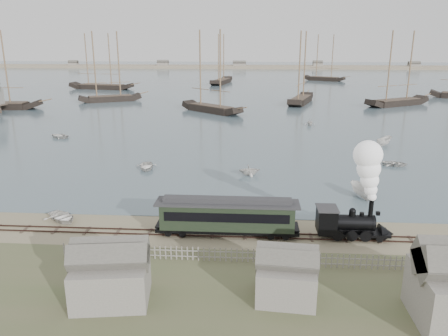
{
  "coord_description": "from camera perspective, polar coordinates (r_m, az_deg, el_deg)",
  "views": [
    {
      "loc": [
        -0.5,
        -38.92,
        17.32
      ],
      "look_at": [
        -3.67,
        8.13,
        3.5
      ],
      "focal_mm": 35.0,
      "sensor_mm": 36.0,
      "label": 1
    }
  ],
  "objects": [
    {
      "name": "schooner_2",
      "position": [
        108.97,
        -1.71,
        12.5
      ],
      "size": [
        16.83,
        15.53,
        20.0
      ],
      "primitive_type": null,
      "rotation": [
        0.0,
        0.0,
        -0.72
      ],
      "color": "black",
      "rests_on": "harbor_water"
    },
    {
      "name": "harbor_water",
      "position": [
        209.64,
        4.06,
        11.56
      ],
      "size": [
        600.0,
        336.0,
        0.06
      ],
      "primitive_type": "cube",
      "color": "#495D68",
      "rests_on": "ground"
    },
    {
      "name": "schooner_7",
      "position": [
        184.2,
        -0.34,
        14.07
      ],
      "size": [
        8.89,
        22.04,
        20.0
      ],
      "primitive_type": null,
      "rotation": [
        0.0,
        0.0,
        1.38
      ],
      "color": "black",
      "rests_on": "harbor_water"
    },
    {
      "name": "schooner_1",
      "position": [
        132.99,
        -14.91,
        12.67
      ],
      "size": [
        17.74,
        11.5,
        20.0
      ],
      "primitive_type": null,
      "rotation": [
        0.0,
        0.0,
        0.46
      ],
      "color": "black",
      "rests_on": "harbor_water"
    },
    {
      "name": "rowboat_6",
      "position": [
        86.13,
        -20.74,
        3.98
      ],
      "size": [
        4.08,
        4.66,
        0.81
      ],
      "primitive_type": "imported",
      "rotation": [
        0.0,
        0.0,
        4.31
      ],
      "color": "silver",
      "rests_on": "harbor_water"
    },
    {
      "name": "rowboat_5",
      "position": [
        78.97,
        20.14,
        3.28
      ],
      "size": [
        3.98,
        3.89,
        1.56
      ],
      "primitive_type": "imported",
      "rotation": [
        0.0,
        0.0,
        2.38
      ],
      "color": "silver",
      "rests_on": "harbor_water"
    },
    {
      "name": "rowboat_2",
      "position": [
        52.34,
        17.42,
        -2.85
      ],
      "size": [
        4.08,
        2.49,
        1.48
      ],
      "primitive_type": "imported",
      "rotation": [
        0.0,
        0.0,
        3.44
      ],
      "color": "silver",
      "rests_on": "harbor_water"
    },
    {
      "name": "picket_fence_east",
      "position": [
        38.16,
        23.85,
        -12.18
      ],
      "size": [
        15.0,
        0.1,
        1.2
      ],
      "primitive_type": null,
      "color": "slate",
      "rests_on": "ground"
    },
    {
      "name": "shed_left",
      "position": [
        32.59,
        -14.32,
        -16.34
      ],
      "size": [
        5.0,
        4.0,
        4.1
      ],
      "primitive_type": null,
      "color": "slate",
      "rests_on": "ground"
    },
    {
      "name": "rowboat_1",
      "position": [
        58.09,
        3.32,
        -0.22
      ],
      "size": [
        2.84,
        3.16,
        1.49
      ],
      "primitive_type": "imported",
      "rotation": [
        0.0,
        0.0,
        1.72
      ],
      "color": "silver",
      "rests_on": "harbor_water"
    },
    {
      "name": "ground",
      "position": [
        42.61,
        4.23,
        -7.7
      ],
      "size": [
        600.0,
        600.0,
        0.0
      ],
      "primitive_type": "plane",
      "color": "gray",
      "rests_on": "ground"
    },
    {
      "name": "schooner_6",
      "position": [
        169.14,
        -15.97,
        13.26
      ],
      "size": [
        24.72,
        9.54,
        20.0
      ],
      "primitive_type": null,
      "rotation": [
        0.0,
        0.0,
        -0.17
      ],
      "color": "black",
      "rests_on": "harbor_water"
    },
    {
      "name": "rail_track",
      "position": [
        40.77,
        4.24,
        -8.79
      ],
      "size": [
        120.0,
        1.8,
        0.16
      ],
      "color": "#36221D",
      "rests_on": "ground"
    },
    {
      "name": "schooner_3",
      "position": [
        127.14,
        10.2,
        12.81
      ],
      "size": [
        9.88,
        19.82,
        20.0
      ],
      "primitive_type": null,
      "rotation": [
        0.0,
        0.0,
        1.28
      ],
      "color": "black",
      "rests_on": "harbor_water"
    },
    {
      "name": "rowboat_0",
      "position": [
        61.73,
        -10.11,
        0.23
      ],
      "size": [
        4.45,
        3.56,
        0.82
      ],
      "primitive_type": "imported",
      "rotation": [
        0.0,
        0.0,
        0.2
      ],
      "color": "silver",
      "rests_on": "harbor_water"
    },
    {
      "name": "schooner_4",
      "position": [
        129.8,
        22.1,
        11.96
      ],
      "size": [
        20.09,
        14.8,
        20.0
      ],
      "primitive_type": null,
      "rotation": [
        0.0,
        0.0,
        0.55
      ],
      "color": "black",
      "rests_on": "harbor_water"
    },
    {
      "name": "beached_dinghy",
      "position": [
        46.62,
        -20.38,
        -6.02
      ],
      "size": [
        4.56,
        4.76,
        0.8
      ],
      "primitive_type": "imported",
      "rotation": [
        0.0,
        0.0,
        0.91
      ],
      "color": "silver",
      "rests_on": "ground"
    },
    {
      "name": "rowboat_3",
      "position": [
        66.98,
        21.43,
        0.56
      ],
      "size": [
        3.28,
        3.98,
        0.72
      ],
      "primitive_type": "imported",
      "rotation": [
        0.0,
        0.0,
        1.31
      ],
      "color": "silver",
      "rests_on": "harbor_water"
    },
    {
      "name": "locomotive",
      "position": [
        40.47,
        17.83,
        -3.65
      ],
      "size": [
        6.99,
        2.61,
        8.71
      ],
      "color": "black",
      "rests_on": "ground"
    },
    {
      "name": "picket_fence_west",
      "position": [
        36.81,
        -6.12,
        -11.84
      ],
      "size": [
        19.0,
        0.1,
        1.2
      ],
      "primitive_type": null,
      "color": "slate",
      "rests_on": "ground"
    },
    {
      "name": "shed_mid",
      "position": [
        32.11,
        8.04,
        -16.49
      ],
      "size": [
        4.0,
        3.5,
        3.6
      ],
      "primitive_type": null,
      "color": "slate",
      "rests_on": "ground"
    },
    {
      "name": "passenger_coach",
      "position": [
        40.03,
        0.41,
        -6.15
      ],
      "size": [
        13.03,
        2.51,
        3.16
      ],
      "color": "black",
      "rests_on": "ground"
    },
    {
      "name": "schooner_8",
      "position": [
        202.34,
        13.12,
        13.86
      ],
      "size": [
        17.92,
        12.5,
        20.0
      ],
      "primitive_type": null,
      "rotation": [
        0.0,
        0.0,
        -0.51
      ],
      "color": "black",
      "rests_on": "harbor_water"
    },
    {
      "name": "far_spit",
      "position": [
        289.44,
        4.05,
        12.86
      ],
      "size": [
        500.0,
        20.0,
        1.8
      ],
      "primitive_type": "cube",
      "color": "tan",
      "rests_on": "ground"
    },
    {
      "name": "rowboat_7",
      "position": [
        94.31,
        11.15,
        5.9
      ],
      "size": [
        2.78,
        2.45,
        1.37
      ],
      "primitive_type": "imported",
      "rotation": [
        0.0,
        0.0,
        0.08
      ],
      "color": "silver",
      "rests_on": "harbor_water"
    }
  ]
}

